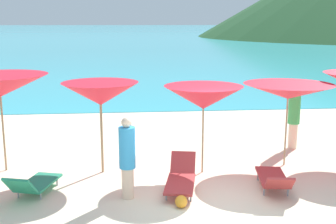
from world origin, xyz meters
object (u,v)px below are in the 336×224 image
object	(u,v)px
umbrella_3	(203,98)
lounge_chair_5	(33,184)
lounge_chair_1	(274,179)
beach_ball	(181,202)
umbrella_4	(288,91)
lounge_chair_4	(181,177)
beachgoer_0	(294,113)
umbrella_2	(100,94)
beachgoer_3	(127,156)
umbrella_1	(0,86)

from	to	relation	value
umbrella_3	lounge_chair_5	bearing A→B (deg)	-164.25
lounge_chair_5	lounge_chair_1	bearing A→B (deg)	-166.62
beach_ball	umbrella_4	bearing A→B (deg)	38.34
lounge_chair_4	beachgoer_0	world-z (taller)	beachgoer_0
umbrella_4	beach_ball	world-z (taller)	umbrella_4
umbrella_2	beach_ball	xyz separation A→B (m)	(1.63, -2.21, -1.79)
lounge_chair_1	beachgoer_3	distance (m)	3.18
umbrella_2	lounge_chair_5	size ratio (longest dim) A/B	1.36
umbrella_1	lounge_chair_4	size ratio (longest dim) A/B	1.42
beachgoer_0	lounge_chair_1	bearing A→B (deg)	-66.27
umbrella_3	lounge_chair_1	bearing A→B (deg)	-44.67
beachgoer_3	beach_ball	distance (m)	1.42
lounge_chair_5	beachgoer_3	xyz separation A→B (m)	(1.96, -0.33, 0.65)
umbrella_2	lounge_chair_4	world-z (taller)	umbrella_2
lounge_chair_4	beach_ball	distance (m)	0.94
umbrella_1	umbrella_3	xyz separation A→B (m)	(4.76, -0.60, -0.25)
lounge_chair_5	umbrella_1	bearing A→B (deg)	-42.76
lounge_chair_4	lounge_chair_5	bearing A→B (deg)	-168.01
umbrella_2	beachgoer_3	distance (m)	2.01
beachgoer_0	umbrella_3	bearing A→B (deg)	-97.86
lounge_chair_4	umbrella_1	bearing A→B (deg)	169.90
lounge_chair_4	beachgoer_3	size ratio (longest dim) A/B	0.98
umbrella_2	beachgoer_0	size ratio (longest dim) A/B	1.15
umbrella_1	beachgoer_3	xyz separation A→B (m)	(2.96, -1.99, -1.18)
umbrella_3	beach_ball	world-z (taller)	umbrella_3
lounge_chair_1	lounge_chair_5	size ratio (longest dim) A/B	1.05
umbrella_2	umbrella_4	bearing A→B (deg)	1.32
umbrella_3	beachgoer_0	size ratio (longest dim) A/B	1.10
beachgoer_0	umbrella_2	bearing A→B (deg)	-112.90
umbrella_2	umbrella_3	bearing A→B (deg)	-5.75
umbrella_2	umbrella_1	bearing A→B (deg)	171.34
umbrella_3	beach_ball	xyz separation A→B (m)	(-0.76, -1.97, -1.71)
lounge_chair_1	beachgoer_0	distance (m)	3.52
umbrella_1	beachgoer_0	distance (m)	7.83
lounge_chair_5	beach_ball	distance (m)	3.13
umbrella_3	lounge_chair_1	size ratio (longest dim) A/B	1.25
umbrella_4	lounge_chair_4	world-z (taller)	umbrella_4
umbrella_2	lounge_chair_4	bearing A→B (deg)	-36.40
lounge_chair_1	umbrella_4	bearing A→B (deg)	-108.10
lounge_chair_1	beach_ball	xyz separation A→B (m)	(-2.08, -0.66, -0.15)
umbrella_4	beachgoer_0	bearing A→B (deg)	61.68
umbrella_4	beachgoer_3	bearing A→B (deg)	-156.32
umbrella_1	lounge_chair_4	world-z (taller)	umbrella_1
umbrella_4	lounge_chair_4	xyz separation A→B (m)	(-2.82, -1.39, -1.61)
lounge_chair_1	lounge_chair_4	world-z (taller)	lounge_chair_4
beachgoer_0	lounge_chair_4	bearing A→B (deg)	-90.65
lounge_chair_5	umbrella_4	bearing A→B (deg)	-150.48
umbrella_3	lounge_chair_4	size ratio (longest dim) A/B	1.26
lounge_chair_1	beach_ball	distance (m)	2.19
umbrella_2	beach_ball	size ratio (longest dim) A/B	8.88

